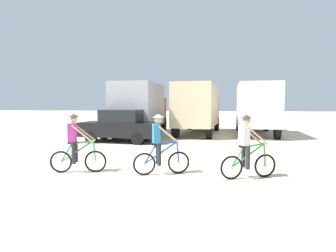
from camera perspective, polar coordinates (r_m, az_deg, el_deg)
The scene contains 8 objects.
ground_plane at distance 9.91m, azimuth -3.15°, elevation -7.87°, with size 120.00×120.00×0.00m, color beige.
box_truck_grey_hauler at distance 19.08m, azimuth -5.36°, elevation 3.87°, with size 2.64×6.84×3.35m.
box_truck_tan_camper at distance 19.41m, azimuth 5.99°, elevation 3.88°, with size 3.24×7.00×3.35m.
box_truck_white_box at distance 19.96m, azimuth 17.09°, elevation 3.72°, with size 2.94×6.93×3.35m.
sedan_parked at distance 15.78m, azimuth -9.45°, elevation 0.03°, with size 4.38×2.25×1.76m.
cyclist_orange_shirt at distance 9.24m, azimuth -17.84°, elevation -3.69°, with size 1.72×0.54×1.82m.
cyclist_cowboy_hat at distance 8.56m, azimuth -1.66°, elevation -4.12°, with size 1.66×0.71×1.82m.
cyclist_near_camera at distance 8.42m, azimuth 15.45°, elevation -4.44°, with size 1.65×0.74×1.82m.
Camera 1 is at (1.66, -9.53, 2.17)m, focal length 30.67 mm.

